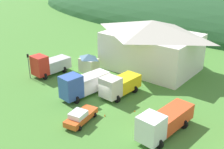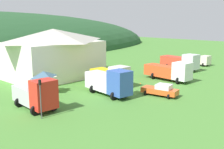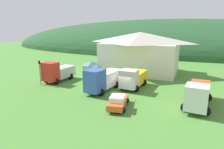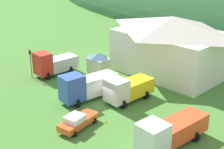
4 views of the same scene
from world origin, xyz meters
The scene contains 12 objects.
ground_plane centered at (0.00, 0.00, 0.00)m, with size 200.00×200.00×0.00m, color #477F33.
forested_hill_backdrop centered at (0.00, 62.72, 0.00)m, with size 157.23×60.00×25.58m, color #234C28.
depot_building centered at (-1.32, 14.93, 4.41)m, with size 16.39×11.68×8.56m.
play_shed_cream centered at (-8.74, 6.98, 1.65)m, with size 3.19×2.38×3.21m.
crane_truck_red centered at (-13.08, 1.90, 1.78)m, with size 3.60×6.69×3.74m.
box_truck_blue centered at (-3.18, -0.25, 1.89)m, with size 3.66×7.85×3.74m.
flatbed_truck_yellow centered at (0.66, 3.02, 1.69)m, with size 3.57×6.71×3.33m.
heavy_rig_white centered at (10.26, -1.51, 1.68)m, with size 3.64×8.52×3.38m.
service_pickup_orange centered at (1.31, -5.47, 0.83)m, with size 2.81×5.09×1.66m.
traffic_light_west centered at (-14.39, -1.07, 2.55)m, with size 0.20×0.32×4.16m.
traffic_cone_near_pickup centered at (5.00, 0.69, 0.00)m, with size 0.36×0.36×0.46m, color orange.
traffic_cone_mid_row centered at (2.70, -2.59, 0.00)m, with size 0.36×0.36×0.64m, color orange.
Camera 3 is at (9.39, -27.26, 9.71)m, focal length 32.48 mm.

